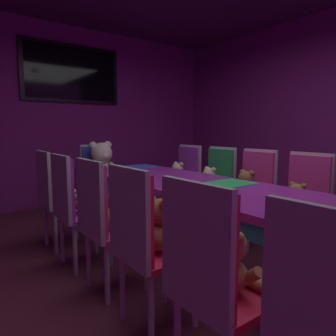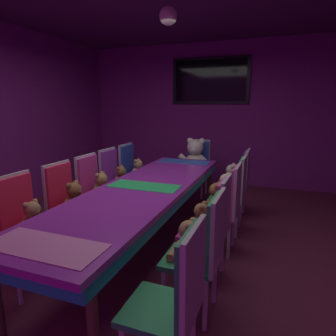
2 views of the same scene
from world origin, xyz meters
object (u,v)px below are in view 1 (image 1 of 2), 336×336
object	(u,v)px
chair_left_5	(53,190)
teddy_right_2	(296,201)
teddy_left_1	(231,264)
chair_right_3	(254,187)
teddy_left_2	(161,228)
chair_left_3	(101,214)
banquet_table	(214,196)
teddy_left_3	(119,210)
throne_chair	(97,173)
chair_right_2	(305,196)
wall_tv	(72,74)
chair_right_5	(186,174)
chair_left_2	(140,233)
teddy_left_4	(87,200)
chair_right_4	(217,180)
chair_left_1	(208,270)
king_teddy_bear	(102,166)
teddy_right_3	(245,188)
teddy_right_5	(177,176)
chair_left_4	(71,200)
teddy_right_4	(209,182)
teddy_left_5	(67,190)

from	to	relation	value
chair_left_5	teddy_right_2	distance (m)	2.28
teddy_left_1	chair_right_3	size ratio (longest dim) A/B	0.32
teddy_left_2	chair_left_3	bearing A→B (deg)	105.81
banquet_table	teddy_left_3	world-z (taller)	teddy_left_3
throne_chair	chair_right_2	bearing A→B (deg)	18.39
teddy_left_1	wall_tv	world-z (taller)	wall_tv
chair_right_5	chair_left_2	bearing A→B (deg)	43.88
chair_right_3	teddy_left_4	bearing A→B (deg)	-18.39
chair_right_2	chair_right_4	size ratio (longest dim) A/B	1.00
teddy_left_4	teddy_right_2	xyz separation A→B (m)	(1.44, -1.11, -0.00)
chair_left_1	teddy_right_2	bearing A→B (deg)	18.99
chair_left_2	throne_chair	bearing A→B (deg)	71.33
teddy_left_1	throne_chair	xyz separation A→B (m)	(0.73, 3.10, 0.01)
teddy_left_4	chair_right_5	world-z (taller)	chair_right_5
throne_chair	king_teddy_bear	world-z (taller)	king_teddy_bear
teddy_right_3	throne_chair	world-z (taller)	throne_chair
chair_left_5	chair_right_4	distance (m)	1.84
teddy_left_4	wall_tv	distance (m)	2.82
teddy_right_2	teddy_right_5	xyz separation A→B (m)	(0.02, 1.69, 0.02)
banquet_table	wall_tv	world-z (taller)	wall_tv
teddy_left_2	king_teddy_bear	world-z (taller)	king_teddy_bear
throne_chair	teddy_left_2	bearing A→B (deg)	-15.62
chair_left_4	teddy_right_4	bearing A→B (deg)	0.13
chair_right_4	teddy_right_4	distance (m)	0.15
teddy_left_1	chair_left_2	world-z (taller)	chair_left_2
throne_chair	wall_tv	world-z (taller)	wall_tv
teddy_left_5	teddy_right_4	xyz separation A→B (m)	(1.47, -0.53, 0.00)
chair_left_1	chair_left_4	distance (m)	1.65
chair_right_4	throne_chair	size ratio (longest dim) A/B	1.00
teddy_right_4	chair_left_1	bearing A→B (deg)	45.83
teddy_right_2	teddy_right_5	size ratio (longest dim) A/B	0.88
banquet_table	chair_left_2	bearing A→B (deg)	-162.79
chair_right_3	throne_chair	xyz separation A→B (m)	(-0.88, 1.98, 0.00)
teddy_right_2	teddy_right_5	world-z (taller)	teddy_right_5
chair_left_2	chair_left_3	world-z (taller)	same
chair_left_2	teddy_left_2	world-z (taller)	chair_left_2
banquet_table	chair_right_4	size ratio (longest dim) A/B	3.49
chair_left_4	throne_chair	distance (m)	1.69
chair_right_2	teddy_right_4	distance (m)	1.12
banquet_table	king_teddy_bear	xyz separation A→B (m)	(0.00, 2.10, 0.05)
chair_left_1	chair_left_3	world-z (taller)	same
teddy_left_5	chair_right_4	bearing A→B (deg)	-18.29
chair_right_4	wall_tv	distance (m)	2.85
throne_chair	teddy_right_5	bearing A→B (deg)	40.05
teddy_left_1	teddy_right_2	world-z (taller)	teddy_left_1
teddy_left_1	teddy_right_3	bearing A→B (deg)	37.47
teddy_left_1	teddy_right_4	size ratio (longest dim) A/B	0.98
chair_left_1	teddy_right_2	distance (m)	1.67
chair_left_4	teddy_right_5	size ratio (longest dim) A/B	2.98
chair_left_1	chair_right_3	world-z (taller)	same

